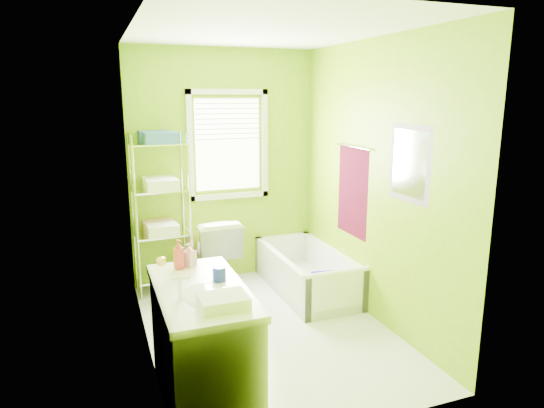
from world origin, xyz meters
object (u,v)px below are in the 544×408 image
object	(u,v)px
bathtub	(307,278)
toilet	(215,252)
wire_shelf_unit	(161,195)
vanity	(203,343)

from	to	relation	value
bathtub	toilet	size ratio (longest dim) A/B	1.78
toilet	bathtub	bearing A→B (deg)	155.78
wire_shelf_unit	toilet	bearing A→B (deg)	-14.22
bathtub	wire_shelf_unit	world-z (taller)	wire_shelf_unit
toilet	wire_shelf_unit	size ratio (longest dim) A/B	0.47
bathtub	toilet	bearing A→B (deg)	154.01
bathtub	toilet	world-z (taller)	toilet
bathtub	vanity	distance (m)	2.16
vanity	wire_shelf_unit	bearing A→B (deg)	88.89
toilet	wire_shelf_unit	bearing A→B (deg)	-12.45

